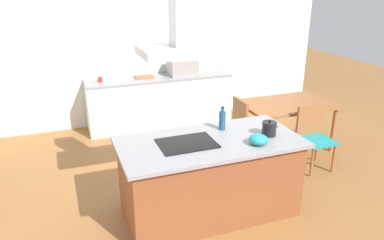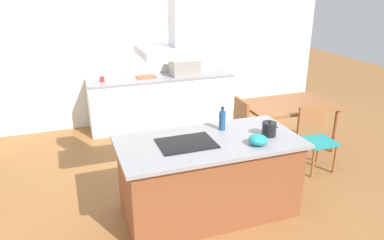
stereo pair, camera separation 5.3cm
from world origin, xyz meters
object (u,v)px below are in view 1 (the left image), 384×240
object	(u,v)px
tea_kettle	(269,129)
cutting_board	(144,77)
coffee_mug_red	(100,79)
dining_table	(287,108)
countertop_microwave	(183,67)
chair_facing_island	(313,133)
cooktop	(187,143)
olive_oil_bottle	(222,120)
range_hood	(186,28)
chair_at_left_end	(233,125)
mixing_bowl	(258,139)

from	to	relation	value
tea_kettle	cutting_board	size ratio (longest dim) A/B	0.61
coffee_mug_red	dining_table	world-z (taller)	coffee_mug_red
countertop_microwave	chair_facing_island	xyz separation A→B (m)	(1.12, -2.35, -0.53)
cutting_board	cooktop	bearing A→B (deg)	-94.74
cutting_board	chair_facing_island	bearing A→B (deg)	-52.75
tea_kettle	olive_oil_bottle	bearing A→B (deg)	140.92
cooktop	countertop_microwave	xyz separation A→B (m)	(0.95, 2.88, 0.13)
cooktop	coffee_mug_red	bearing A→B (deg)	100.34
range_hood	chair_facing_island	bearing A→B (deg)	14.38
dining_table	chair_facing_island	world-z (taller)	chair_facing_island
cooktop	countertop_microwave	size ratio (longest dim) A/B	1.20
chair_facing_island	range_hood	bearing A→B (deg)	-165.62
tea_kettle	cooktop	bearing A→B (deg)	173.97
cooktop	olive_oil_bottle	bearing A→B (deg)	24.90
olive_oil_bottle	range_hood	xyz separation A→B (m)	(-0.52, -0.24, 1.09)
cutting_board	range_hood	bearing A→B (deg)	-94.74
tea_kettle	range_hood	xyz separation A→B (m)	(-0.93, 0.10, 1.12)
olive_oil_bottle	cutting_board	xyz separation A→B (m)	(-0.27, 2.69, -0.11)
range_hood	olive_oil_bottle	bearing A→B (deg)	24.90
countertop_microwave	coffee_mug_red	xyz separation A→B (m)	(-1.47, 0.01, -0.09)
tea_kettle	chair_at_left_end	xyz separation A→B (m)	(0.22, 1.29, -0.47)
coffee_mug_red	chair_at_left_end	size ratio (longest dim) A/B	0.10
cooktop	cutting_board	world-z (taller)	cutting_board
coffee_mug_red	chair_at_left_end	xyz separation A→B (m)	(1.68, -1.69, -0.44)
mixing_bowl	chair_at_left_end	bearing A→B (deg)	72.83
mixing_bowl	coffee_mug_red	xyz separation A→B (m)	(-1.23, 3.16, -0.01)
coffee_mug_red	dining_table	xyz separation A→B (m)	(2.59, -1.69, -0.28)
tea_kettle	countertop_microwave	size ratio (longest dim) A/B	0.42
olive_oil_bottle	mixing_bowl	world-z (taller)	olive_oil_bottle
dining_table	chair_at_left_end	world-z (taller)	chair_at_left_end
cutting_board	chair_facing_island	xyz separation A→B (m)	(1.82, -2.40, -0.40)
olive_oil_bottle	countertop_microwave	bearing A→B (deg)	80.77
cooktop	dining_table	bearing A→B (deg)	30.04
tea_kettle	dining_table	distance (m)	1.75
countertop_microwave	chair_at_left_end	size ratio (longest dim) A/B	0.56
mixing_bowl	range_hood	size ratio (longest dim) A/B	0.22
mixing_bowl	tea_kettle	bearing A→B (deg)	36.46
olive_oil_bottle	cutting_board	bearing A→B (deg)	95.81
coffee_mug_red	range_hood	size ratio (longest dim) A/B	0.10
coffee_mug_red	cutting_board	xyz separation A→B (m)	(0.77, 0.04, -0.04)
mixing_bowl	dining_table	distance (m)	2.03
mixing_bowl	countertop_microwave	xyz separation A→B (m)	(0.25, 3.15, 0.08)
cutting_board	dining_table	distance (m)	2.53
dining_table	cooktop	bearing A→B (deg)	-149.96
tea_kettle	range_hood	distance (m)	1.46
olive_oil_bottle	chair_at_left_end	world-z (taller)	olive_oil_bottle
chair_facing_island	chair_at_left_end	world-z (taller)	same
olive_oil_bottle	mixing_bowl	xyz separation A→B (m)	(0.18, -0.51, -0.06)
dining_table	chair_at_left_end	xyz separation A→B (m)	(-0.92, 0.00, -0.16)
cutting_board	chair_facing_island	distance (m)	3.04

